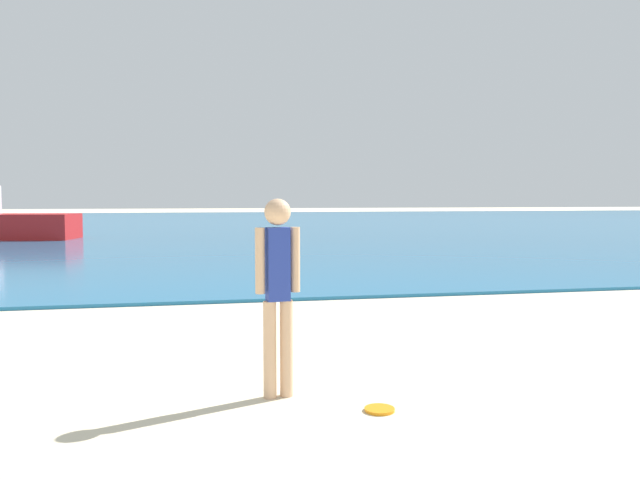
% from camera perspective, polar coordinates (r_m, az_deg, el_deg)
% --- Properties ---
extents(water, '(160.00, 60.00, 0.06)m').
position_cam_1_polar(water, '(40.36, -8.35, 1.45)').
color(water, '#1E6B9E').
rests_on(water, ground).
extents(person_standing, '(0.39, 0.23, 1.72)m').
position_cam_1_polar(person_standing, '(5.43, -3.84, -4.11)').
color(person_standing, '#DDAD84').
rests_on(person_standing, ground).
extents(frisbee, '(0.25, 0.25, 0.03)m').
position_cam_1_polar(frisbee, '(5.31, 5.42, -15.06)').
color(frisbee, orange).
rests_on(frisbee, ground).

